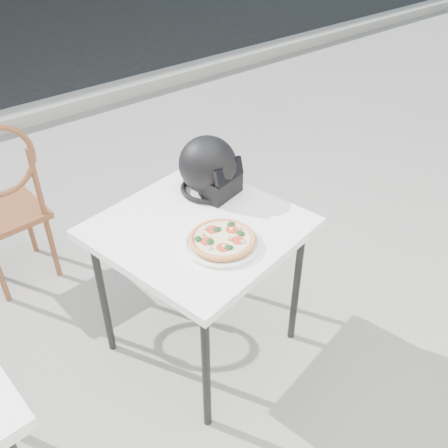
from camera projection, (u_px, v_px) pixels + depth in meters
ground at (160, 347)px, 2.47m from camera, size 80.00×80.00×0.00m
cafe_table_main at (199, 237)px, 2.11m from camera, size 0.89×0.89×0.73m
plate at (222, 243)px, 1.96m from camera, size 0.37×0.37×0.02m
pizza at (222, 239)px, 1.95m from camera, size 0.28×0.28×0.03m
helmet at (209, 168)px, 2.22m from camera, size 0.31×0.32×0.26m
cafe_chair_main at (4, 200)px, 2.55m from camera, size 0.40×0.40×0.99m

